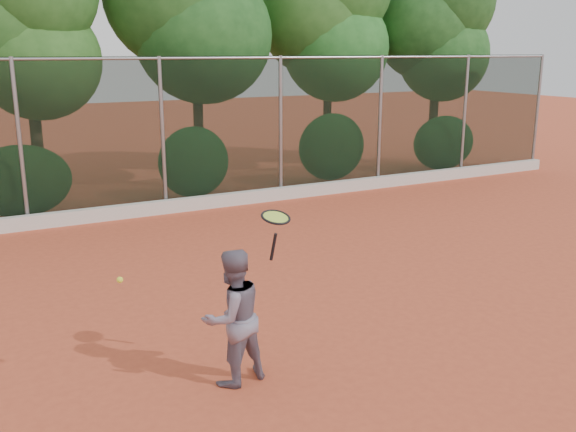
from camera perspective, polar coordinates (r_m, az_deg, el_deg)
name	(u,v)px	position (r m, az deg, el deg)	size (l,w,h in m)	color
ground	(322,319)	(9.03, 3.03, -9.12)	(80.00, 80.00, 0.00)	#C74E2F
concrete_curb	(168,206)	(14.95, -10.58, 0.85)	(24.00, 0.20, 0.30)	silver
tennis_player	(233,317)	(7.15, -4.94, -8.96)	(0.75, 0.59, 1.55)	slate
chainlink_fence	(162,131)	(14.82, -11.10, 7.42)	(24.09, 0.09, 3.50)	black
foliage_backdrop	(110,16)	(16.50, -15.58, 16.73)	(23.70, 3.63, 7.55)	#3A2716
tennis_racket	(275,221)	(6.91, -1.12, -0.42)	(0.38, 0.37, 0.57)	black
tennis_ball_in_flight	(120,280)	(6.96, -14.72, -5.51)	(0.07, 0.07, 0.07)	#E7F237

